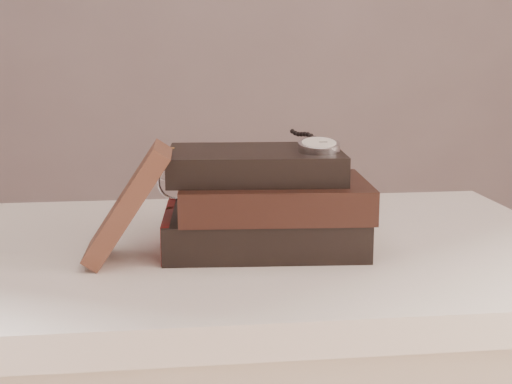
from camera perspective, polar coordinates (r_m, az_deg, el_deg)
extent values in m
cube|color=white|center=(1.03, -3.55, -5.00)|extent=(1.00, 0.60, 0.04)
cube|color=white|center=(1.04, -3.51, -8.15)|extent=(0.88, 0.49, 0.08)
cube|color=black|center=(1.00, 0.57, -2.85)|extent=(0.27, 0.20, 0.05)
cube|color=beige|center=(1.00, 0.76, -2.85)|extent=(0.26, 0.18, 0.04)
cube|color=gold|center=(1.02, -6.58, -2.56)|extent=(0.01, 0.01, 0.05)
cube|color=maroon|center=(1.00, -6.60, -2.93)|extent=(0.02, 0.16, 0.05)
cube|color=black|center=(0.98, 1.36, -0.38)|extent=(0.25, 0.18, 0.04)
cube|color=beige|center=(0.98, 1.55, -0.38)|extent=(0.24, 0.17, 0.03)
cube|color=gold|center=(1.00, -5.47, -0.16)|extent=(0.01, 0.01, 0.04)
cube|color=black|center=(0.99, -0.08, 2.12)|extent=(0.24, 0.17, 0.04)
cube|color=beige|center=(0.99, 0.11, 2.12)|extent=(0.23, 0.16, 0.03)
cube|color=gold|center=(1.01, -6.36, 2.27)|extent=(0.01, 0.01, 0.04)
cube|color=#3F2118|center=(0.94, -9.66, -0.85)|extent=(0.11, 0.10, 0.15)
cylinder|color=silver|center=(0.97, 4.79, 3.44)|extent=(0.06, 0.06, 0.02)
cylinder|color=white|center=(0.96, 4.79, 3.72)|extent=(0.05, 0.05, 0.01)
torus|color=silver|center=(0.96, 4.79, 3.69)|extent=(0.05, 0.05, 0.01)
cylinder|color=silver|center=(1.00, 4.55, 3.69)|extent=(0.01, 0.01, 0.01)
cube|color=black|center=(0.97, 4.74, 3.83)|extent=(0.00, 0.01, 0.00)
cube|color=black|center=(0.97, 5.11, 3.78)|extent=(0.01, 0.00, 0.00)
sphere|color=black|center=(1.00, 4.46, 4.08)|extent=(0.01, 0.01, 0.01)
sphere|color=black|center=(1.01, 4.20, 4.25)|extent=(0.01, 0.01, 0.01)
sphere|color=black|center=(1.03, 3.95, 4.36)|extent=(0.01, 0.01, 0.01)
sphere|color=black|center=(1.04, 3.70, 4.40)|extent=(0.01, 0.01, 0.01)
sphere|color=black|center=(1.05, 3.46, 4.39)|extent=(0.01, 0.01, 0.01)
sphere|color=black|center=(1.06, 3.22, 4.40)|extent=(0.01, 0.01, 0.01)
sphere|color=black|center=(1.07, 2.99, 4.48)|extent=(0.01, 0.01, 0.01)
sphere|color=black|center=(1.08, 2.76, 4.62)|extent=(0.01, 0.01, 0.01)
torus|color=silver|center=(1.06, -6.12, 0.77)|extent=(0.05, 0.02, 0.05)
torus|color=silver|center=(1.06, -3.11, 0.80)|extent=(0.05, 0.02, 0.05)
cylinder|color=silver|center=(1.06, -4.62, 0.96)|extent=(0.02, 0.00, 0.00)
cylinder|color=silver|center=(1.12, -7.16, 0.98)|extent=(0.01, 0.12, 0.03)
cylinder|color=silver|center=(1.12, -1.90, 1.04)|extent=(0.01, 0.12, 0.03)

